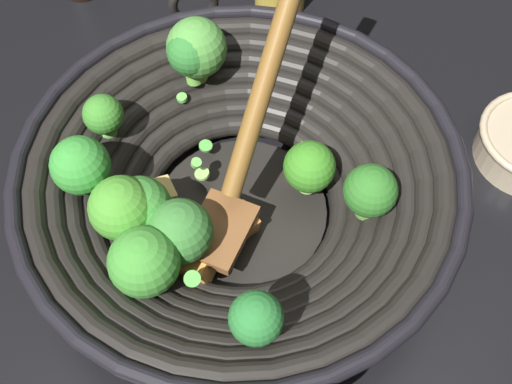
% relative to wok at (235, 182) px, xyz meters
% --- Properties ---
extents(ground_plane, '(4.00, 4.00, 0.00)m').
position_rel_wok_xyz_m(ground_plane, '(0.00, 0.00, -0.06)').
color(ground_plane, black).
extents(wok, '(0.40, 0.43, 0.23)m').
position_rel_wok_xyz_m(wok, '(0.00, 0.00, 0.00)').
color(wok, black).
rests_on(wok, ground).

